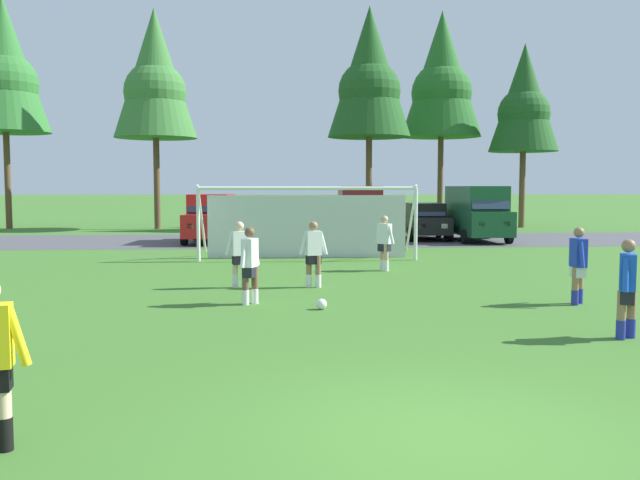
{
  "coord_description": "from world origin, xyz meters",
  "views": [
    {
      "loc": [
        -1.72,
        -6.47,
        2.49
      ],
      "look_at": [
        -0.66,
        8.33,
        1.32
      ],
      "focal_mm": 37.96,
      "sensor_mm": 36.0,
      "label": 1
    }
  ],
  "objects": [
    {
      "name": "tree_center_back",
      "position": [
        3.98,
        33.08,
        8.9
      ],
      "size": [
        4.85,
        4.85,
        12.93
      ],
      "color": "brown",
      "rests_on": "ground"
    },
    {
      "name": "player_trailing_back",
      "position": [
        4.73,
        7.29,
        0.82
      ],
      "size": [
        0.34,
        0.73,
        1.64
      ],
      "color": "#936B4C",
      "rests_on": "ground"
    },
    {
      "name": "parked_car_slot_center_right",
      "position": [
        7.66,
        23.94,
        1.34
      ],
      "size": [
        2.23,
        4.82,
        2.52
      ],
      "color": "#194C2D",
      "rests_on": "ground"
    },
    {
      "name": "tree_mid_right",
      "position": [
        13.57,
        33.99,
        7.65
      ],
      "size": [
        4.17,
        4.17,
        11.12
      ],
      "color": "brown",
      "rests_on": "ground"
    },
    {
      "name": "tree_mid_left",
      "position": [
        -8.45,
        33.95,
        8.81
      ],
      "size": [
        4.8,
        4.8,
        12.8
      ],
      "color": "brown",
      "rests_on": "ground"
    },
    {
      "name": "ground_plane",
      "position": [
        0.0,
        15.0,
        0.0
      ],
      "size": [
        400.0,
        400.0,
        0.0
      ],
      "primitive_type": "plane",
      "color": "#3D7028"
    },
    {
      "name": "parked_car_slot_center",
      "position": [
        5.55,
        25.14,
        0.88
      ],
      "size": [
        2.2,
        4.29,
        1.72
      ],
      "color": "black",
      "rests_on": "ground"
    },
    {
      "name": "parked_car_slot_far_left",
      "position": [
        -4.41,
        24.03,
        1.11
      ],
      "size": [
        2.36,
        4.71,
        2.16
      ],
      "color": "red",
      "rests_on": "ground"
    },
    {
      "name": "parking_lot_strip",
      "position": [
        0.0,
        24.96,
        0.0
      ],
      "size": [
        52.0,
        8.4,
        0.01
      ],
      "primitive_type": "cube",
      "color": "#4C4C51",
      "rests_on": "ground"
    },
    {
      "name": "parked_car_slot_center_left",
      "position": [
        2.39,
        25.05,
        1.34
      ],
      "size": [
        2.37,
        4.89,
        2.52
      ],
      "color": "maroon",
      "rests_on": "ground"
    },
    {
      "name": "player_midfield_center",
      "position": [
        1.61,
        13.31,
        0.82
      ],
      "size": [
        0.55,
        0.61,
        1.64
      ],
      "color": "tan",
      "rests_on": "ground"
    },
    {
      "name": "parked_car_slot_left",
      "position": [
        -1.19,
        26.0,
        0.88
      ],
      "size": [
        2.09,
        4.23,
        1.72
      ],
      "color": "tan",
      "rests_on": "ground"
    },
    {
      "name": "tree_left_edge",
      "position": [
        -17.34,
        34.94,
        9.41
      ],
      "size": [
        5.13,
        5.13,
        13.67
      ],
      "color": "brown",
      "rests_on": "ground"
    },
    {
      "name": "tree_right_edge",
      "position": [
        9.13,
        36.57,
        9.39
      ],
      "size": [
        5.11,
        5.11,
        13.64
      ],
      "color": "brown",
      "rests_on": "ground"
    },
    {
      "name": "soccer_ball",
      "position": [
        -0.72,
        7.07,
        0.11
      ],
      "size": [
        0.22,
        0.22,
        0.22
      ],
      "color": "white",
      "rests_on": "ground"
    },
    {
      "name": "player_winger_left",
      "position": [
        -2.19,
        7.78,
        0.82
      ],
      "size": [
        0.43,
        0.68,
        1.64
      ],
      "color": "brown",
      "rests_on": "ground"
    },
    {
      "name": "player_striker_near",
      "position": [
        -2.52,
        10.18,
        0.82
      ],
      "size": [
        0.74,
        0.35,
        1.64
      ],
      "color": "beige",
      "rests_on": "ground"
    },
    {
      "name": "player_defender_far",
      "position": [
        -0.7,
        10.11,
        0.82
      ],
      "size": [
        0.75,
        0.34,
        1.64
      ],
      "color": "#936B4C",
      "rests_on": "ground"
    },
    {
      "name": "player_winger_right",
      "position": [
        4.06,
        4.07,
        0.82
      ],
      "size": [
        0.47,
        0.66,
        1.64
      ],
      "color": "#936B4C",
      "rests_on": "ground"
    },
    {
      "name": "soccer_goal",
      "position": [
        -0.49,
        16.97,
        1.29
      ],
      "size": [
        7.47,
        2.14,
        2.57
      ],
      "color": "white",
      "rests_on": "ground"
    }
  ]
}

